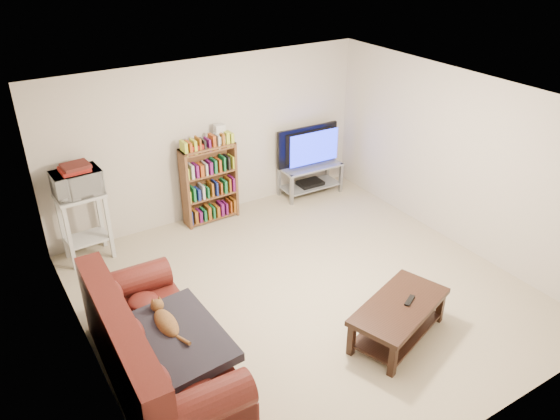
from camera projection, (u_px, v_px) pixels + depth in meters
floor at (304, 292)px, 6.75m from camera, size 5.00×5.00×0.00m
ceiling at (309, 103)px, 5.61m from camera, size 5.00×5.00×0.00m
wall_back at (211, 139)px, 8.05m from camera, size 5.00×0.00×5.00m
wall_front at (485, 331)px, 4.31m from camera, size 5.00×0.00×5.00m
wall_left at (82, 274)px, 5.01m from camera, size 0.00×5.00×5.00m
wall_right at (459, 161)px, 7.35m from camera, size 0.00×5.00×5.00m
sofa at (152, 355)px, 5.30m from camera, size 1.03×2.27×0.96m
blanket at (174, 340)px, 5.16m from camera, size 0.93×1.17×0.19m
cat at (166, 323)px, 5.28m from camera, size 0.26×0.62×0.18m
coffee_table at (399, 314)px, 5.89m from camera, size 1.35×0.97×0.44m
remote at (410, 300)px, 5.87m from camera, size 0.20×0.14×0.02m
tv_stand at (310, 174)px, 9.01m from camera, size 1.04×0.49×0.51m
television at (311, 147)px, 8.78m from camera, size 1.10×0.18×0.63m
dvd_player at (310, 183)px, 9.08m from camera, size 0.42×0.30×0.06m
bookshelf at (209, 183)px, 8.09m from camera, size 0.84×0.28×1.20m
shelf_clutter at (212, 137)px, 7.82m from camera, size 0.61×0.20×0.28m
microwave_stand at (84, 218)px, 7.16m from camera, size 0.62×0.46×0.95m
microwave at (77, 183)px, 6.92m from camera, size 0.61×0.43×0.33m
game_boxes at (74, 169)px, 6.83m from camera, size 0.36×0.32×0.05m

